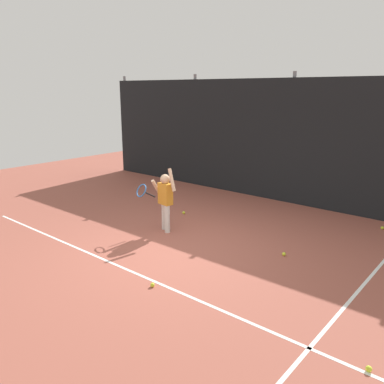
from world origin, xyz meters
The scene contains 13 objects.
ground_plane centered at (0.00, 0.00, 0.00)m, with size 20.00×20.00×0.00m, color #9E5142.
court_line_baseline centered at (0.00, -1.15, 0.00)m, with size 9.00×0.05×0.00m, color white.
court_line_sideline centered at (3.01, 1.00, 0.00)m, with size 0.05×9.00×0.00m, color white.
back_fence_windscreen centered at (0.00, 4.19, 1.57)m, with size 12.88×0.08×3.14m, color black.
fence_post_0 centered at (-6.29, 4.25, 1.64)m, with size 0.09×0.09×3.29m, color slate.
fence_post_1 centered at (-3.14, 4.25, 1.64)m, with size 0.09×0.09×3.29m, color slate.
fence_post_2 centered at (0.00, 4.25, 1.64)m, with size 0.09×0.09×3.29m, color slate.
tennis_player centered at (-0.91, 0.56, 0.73)m, with size 0.79×0.57×1.35m.
tennis_ball_0 centered at (0.61, -1.29, 0.03)m, with size 0.07×0.07×0.07m, color #CCE033.
tennis_ball_1 centered at (1.59, 1.00, 0.03)m, with size 0.07×0.07×0.07m, color #CCE033.
tennis_ball_2 centered at (2.54, 3.57, 0.03)m, with size 0.07×0.07×0.07m, color #CCE033.
tennis_ball_4 centered at (3.65, -1.12, 0.03)m, with size 0.07×0.07×0.07m, color #CCE033.
tennis_ball_5 centered at (-1.36, 1.67, 0.03)m, with size 0.07×0.07×0.07m, color #CCE033.
Camera 1 is at (4.47, -4.98, 2.87)m, focal length 36.71 mm.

